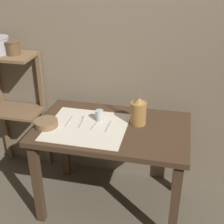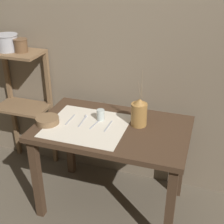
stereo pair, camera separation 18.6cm
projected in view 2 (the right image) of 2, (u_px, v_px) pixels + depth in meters
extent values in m
plane|color=brown|center=(112.00, 203.00, 2.64)|extent=(12.00, 12.00, 0.00)
cube|color=#7A6B56|center=(130.00, 50.00, 2.48)|extent=(7.00, 0.06, 2.40)
cube|color=#422D1E|center=(112.00, 129.00, 2.31)|extent=(1.13, 0.71, 0.04)
cube|color=#422D1E|center=(37.00, 179.00, 2.37)|extent=(0.06, 0.06, 0.71)
cube|color=#422D1E|center=(170.00, 210.00, 2.09)|extent=(0.06, 0.06, 0.71)
cube|color=#422D1E|center=(70.00, 140.00, 2.87)|extent=(0.06, 0.06, 0.71)
cube|color=#422D1E|center=(181.00, 160.00, 2.59)|extent=(0.06, 0.06, 0.71)
cube|color=brown|center=(15.00, 53.00, 2.61)|extent=(0.46, 0.29, 0.02)
cube|color=brown|center=(23.00, 107.00, 2.84)|extent=(0.46, 0.29, 0.02)
cube|color=brown|center=(12.00, 104.00, 3.03)|extent=(0.04, 0.04, 1.16)
cube|color=brown|center=(51.00, 110.00, 2.91)|extent=(0.04, 0.04, 1.16)
cube|color=beige|center=(87.00, 125.00, 2.31)|extent=(0.58, 0.52, 0.00)
cylinder|color=olive|center=(139.00, 114.00, 2.28)|extent=(0.12, 0.12, 0.17)
cone|color=olive|center=(140.00, 101.00, 2.23)|extent=(0.09, 0.09, 0.04)
cylinder|color=#847056|center=(139.00, 90.00, 2.20)|extent=(0.03, 0.01, 0.13)
cylinder|color=#847056|center=(142.00, 84.00, 2.18)|extent=(0.00, 0.01, 0.21)
cylinder|color=#847056|center=(141.00, 91.00, 2.18)|extent=(0.01, 0.01, 0.13)
cylinder|color=#847056|center=(142.00, 91.00, 2.18)|extent=(0.01, 0.03, 0.12)
cylinder|color=brown|center=(47.00, 120.00, 2.33)|extent=(0.17, 0.17, 0.05)
cylinder|color=#B7C1BC|center=(101.00, 115.00, 2.36)|extent=(0.06, 0.06, 0.08)
cube|color=#A8A8AD|center=(70.00, 119.00, 2.38)|extent=(0.01, 0.17, 0.00)
cube|color=#A8A8AD|center=(82.00, 121.00, 2.35)|extent=(0.02, 0.17, 0.00)
sphere|color=#A8A8AD|center=(86.00, 116.00, 2.42)|extent=(0.02, 0.02, 0.02)
cube|color=#A8A8AD|center=(95.00, 124.00, 2.32)|extent=(0.04, 0.17, 0.00)
sphere|color=#A8A8AD|center=(100.00, 119.00, 2.38)|extent=(0.02, 0.02, 0.02)
cube|color=#A8A8AD|center=(108.00, 126.00, 2.29)|extent=(0.01, 0.17, 0.00)
cylinder|color=#A8A8AD|center=(7.00, 43.00, 2.59)|extent=(0.18, 0.18, 0.14)
cylinder|color=#A8A8AD|center=(6.00, 35.00, 2.56)|extent=(0.19, 0.19, 0.01)
cylinder|color=brown|center=(21.00, 46.00, 2.56)|extent=(0.11, 0.11, 0.11)
cylinder|color=brown|center=(20.00, 39.00, 2.53)|extent=(0.12, 0.12, 0.01)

